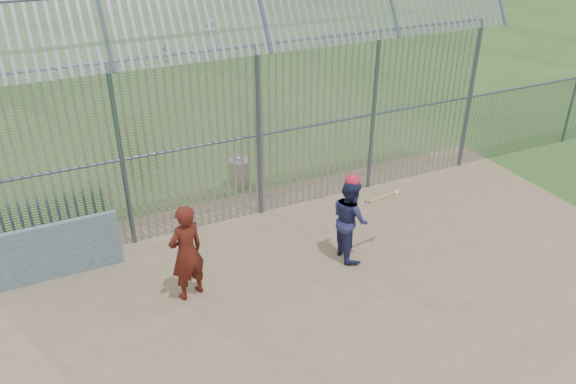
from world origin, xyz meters
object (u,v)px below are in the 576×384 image
batter (350,219)px  onlooker (187,253)px  dugout_wall (54,251)px  trash_can (240,173)px

batter → onlooker: size_ratio=0.92×
batter → onlooker: 3.37m
dugout_wall → batter: size_ratio=1.41×
dugout_wall → onlooker: (2.19, -1.67, 0.37)m
batter → onlooker: onlooker is taller
dugout_wall → onlooker: 2.78m
dugout_wall → batter: batter is taller
onlooker → trash_can: onlooker is taller
batter → dugout_wall: bearing=77.1°
onlooker → trash_can: bearing=-141.3°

